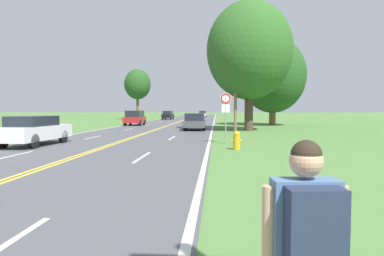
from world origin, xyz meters
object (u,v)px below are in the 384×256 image
(car_white_sedan_nearest, at_px, (34,130))
(car_champagne_sedan_receding, at_px, (203,114))
(car_dark_grey_hatchback_approaching, at_px, (195,121))
(car_red_hatchback_mid_near, at_px, (135,118))
(tree_left_verge, at_px, (273,76))
(fire_hydrant, at_px, (237,140))
(car_black_hatchback_mid_far, at_px, (168,115))
(traffic_sign, at_px, (226,105))
(hitchhiker_person, at_px, (307,240))
(tree_behind_sign, at_px, (137,84))
(tree_mid_treeline, at_px, (249,51))

(car_white_sedan_nearest, xyz_separation_m, car_champagne_sedan_receding, (6.11, 62.68, -0.04))
(car_dark_grey_hatchback_approaching, height_order, car_red_hatchback_mid_near, car_red_hatchback_mid_near)
(tree_left_verge, xyz_separation_m, car_champagne_sedan_receding, (-9.76, 39.38, -5.00))
(fire_hydrant, bearing_deg, car_black_hatchback_mid_far, 102.07)
(tree_left_verge, relative_size, car_dark_grey_hatchback_approaching, 2.40)
(traffic_sign, xyz_separation_m, car_black_hatchback_mid_far, (-9.39, 43.22, -1.27))
(traffic_sign, height_order, car_white_sedan_nearest, traffic_sign)
(hitchhiker_person, height_order, fire_hydrant, hitchhiker_person)
(car_black_hatchback_mid_far, bearing_deg, car_dark_grey_hatchback_approaching, -165.90)
(traffic_sign, height_order, tree_behind_sign, tree_behind_sign)
(tree_left_verge, xyz_separation_m, car_dark_grey_hatchback_approaching, (-8.42, -9.66, -4.95))
(tree_mid_treeline, bearing_deg, car_white_sedan_nearest, -133.39)
(fire_hydrant, height_order, traffic_sign, traffic_sign)
(car_black_hatchback_mid_far, xyz_separation_m, car_champagne_sedan_receding, (5.59, 17.76, -0.06))
(tree_behind_sign, height_order, car_black_hatchback_mid_far, tree_behind_sign)
(tree_left_verge, height_order, car_dark_grey_hatchback_approaching, tree_left_verge)
(car_white_sedan_nearest, height_order, car_red_hatchback_mid_near, car_red_hatchback_mid_near)
(tree_left_verge, height_order, tree_behind_sign, tree_left_verge)
(hitchhiker_person, xyz_separation_m, car_red_hatchback_mid_near, (-10.11, 36.91, -0.14))
(tree_mid_treeline, distance_m, car_dark_grey_hatchback_approaching, 7.75)
(car_white_sedan_nearest, bearing_deg, tree_left_verge, -31.70)
(traffic_sign, height_order, tree_left_verge, tree_left_verge)
(tree_behind_sign, bearing_deg, tree_mid_treeline, -61.20)
(car_white_sedan_nearest, distance_m, car_dark_grey_hatchback_approaching, 15.54)
(hitchhiker_person, xyz_separation_m, car_dark_grey_hatchback_approaching, (-2.56, 28.42, -0.22))
(tree_left_verge, bearing_deg, traffic_sign, -105.43)
(fire_hydrant, height_order, car_champagne_sedan_receding, car_champagne_sedan_receding)
(fire_hydrant, height_order, tree_behind_sign, tree_behind_sign)
(tree_mid_treeline, bearing_deg, tree_behind_sign, 118.80)
(tree_behind_sign, bearing_deg, tree_left_verge, -44.82)
(tree_mid_treeline, bearing_deg, tree_left_verge, 70.50)
(car_white_sedan_nearest, distance_m, car_black_hatchback_mid_far, 44.92)
(tree_left_verge, distance_m, car_white_sedan_nearest, 28.63)
(tree_mid_treeline, bearing_deg, car_black_hatchback_mid_far, 110.04)
(fire_hydrant, relative_size, car_dark_grey_hatchback_approaching, 0.21)
(fire_hydrant, distance_m, traffic_sign, 3.27)
(car_dark_grey_hatchback_approaching, distance_m, car_black_hatchback_mid_far, 32.04)
(car_dark_grey_hatchback_approaching, bearing_deg, car_black_hatchback_mid_far, -168.77)
(car_red_hatchback_mid_near, relative_size, car_champagne_sedan_receding, 0.88)
(fire_hydrant, bearing_deg, tree_mid_treeline, 82.52)
(fire_hydrant, bearing_deg, tree_behind_sign, 108.67)
(tree_behind_sign, distance_m, car_black_hatchback_mid_far, 7.74)
(traffic_sign, bearing_deg, hitchhiker_person, -89.61)
(car_dark_grey_hatchback_approaching, xyz_separation_m, car_champagne_sedan_receding, (-1.35, 49.04, -0.04))
(car_red_hatchback_mid_near, bearing_deg, car_black_hatchback_mid_far, 0.23)
(fire_hydrant, bearing_deg, hitchhiker_person, -91.40)
(tree_behind_sign, bearing_deg, car_black_hatchback_mid_far, 10.84)
(tree_mid_treeline, height_order, car_white_sedan_nearest, tree_mid_treeline)
(hitchhiker_person, xyz_separation_m, fire_hydrant, (0.33, 13.70, -0.59))
(traffic_sign, distance_m, car_black_hatchback_mid_far, 44.25)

